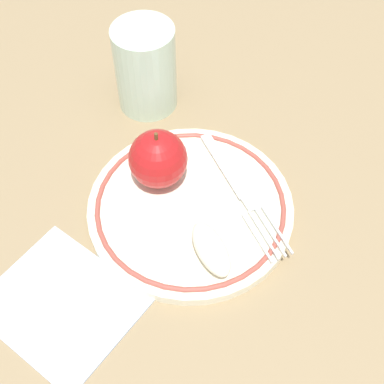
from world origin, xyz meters
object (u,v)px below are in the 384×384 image
fork (238,188)px  drinking_glass (146,68)px  apple_slice_front (211,249)px  napkin_folded (61,304)px  apple_red_whole (158,159)px  plate (192,207)px

fork → drinking_glass: size_ratio=1.64×
apple_slice_front → napkin_folded: 0.16m
apple_red_whole → plate: bearing=15.9°
apple_red_whole → drinking_glass: bearing=157.8°
apple_slice_front → napkin_folded: size_ratio=0.47×
plate → apple_red_whole: bearing=-164.1°
apple_red_whole → apple_slice_front: apple_red_whole is taller
apple_red_whole → drinking_glass: 0.14m
drinking_glass → napkin_folded: (0.21, -0.21, -0.05)m
apple_slice_front → fork: size_ratio=0.37×
fork → napkin_folded: 0.23m
apple_red_whole → apple_slice_front: (0.12, -0.00, -0.02)m
plate → apple_slice_front: 0.07m
apple_slice_front → napkin_folded: apple_slice_front is taller
apple_slice_front → drinking_glass: drinking_glass is taller
plate → drinking_glass: (-0.18, 0.04, 0.05)m
apple_red_whole → napkin_folded: (0.08, -0.16, -0.05)m
apple_slice_front → napkin_folded: (-0.03, -0.15, -0.02)m
plate → fork: bearing=79.4°
fork → napkin_folded: bearing=-78.6°
plate → napkin_folded: size_ratio=1.60×
drinking_glass → napkin_folded: drinking_glass is taller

